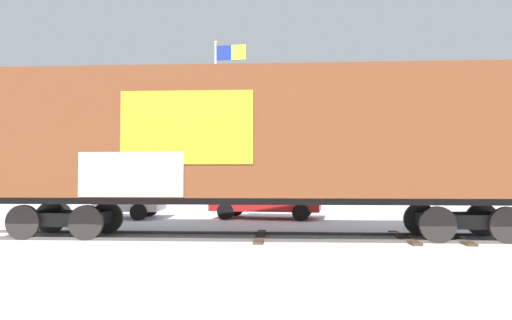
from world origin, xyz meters
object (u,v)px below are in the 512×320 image
object	(u,v)px
parked_car_white	(108,197)
parked_car_red	(264,196)
flagpole	(221,100)
freight_car	(259,138)

from	to	relation	value
parked_car_white	parked_car_red	distance (m)	6.25
parked_car_red	flagpole	bearing A→B (deg)	112.39
flagpole	parked_car_white	bearing A→B (deg)	-125.71
parked_car_white	parked_car_red	xyz separation A→B (m)	(6.25, 0.09, 0.04)
freight_car	parked_car_red	size ratio (longest dim) A/B	3.33
parked_car_white	parked_car_red	world-z (taller)	parked_car_red
freight_car	flagpole	xyz separation A→B (m)	(-2.11, 11.16, 2.98)
flagpole	parked_car_red	bearing A→B (deg)	-67.61
freight_car	parked_car_red	world-z (taller)	freight_car
parked_car_red	freight_car	bearing A→B (deg)	-91.40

